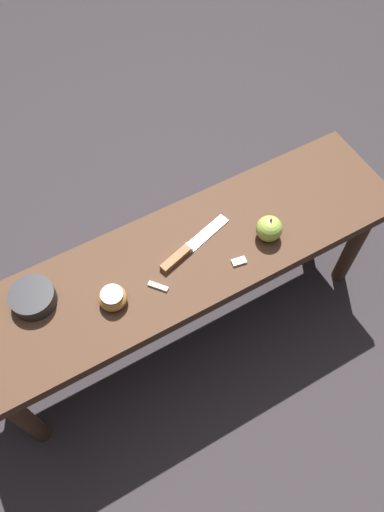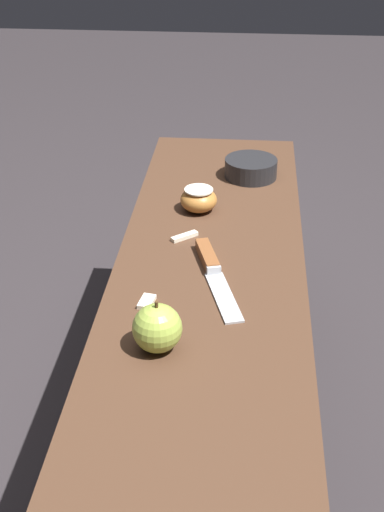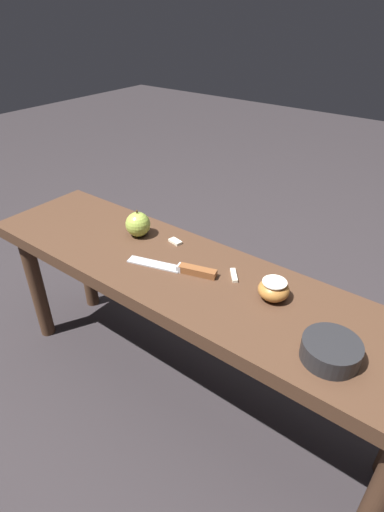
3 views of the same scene
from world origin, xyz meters
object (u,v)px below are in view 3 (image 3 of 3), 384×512
(knife, at_px, (185,269))
(apple_whole, at_px, (138,224))
(bowl, at_px, (331,350))
(wooden_bench, at_px, (186,291))
(apple_cut, at_px, (274,290))

(knife, height_order, apple_whole, apple_whole)
(bowl, bearing_deg, wooden_bench, 170.93)
(wooden_bench, relative_size, bowl, 11.05)
(knife, height_order, bowl, bowl)
(apple_whole, distance_m, bowl, 0.67)
(wooden_bench, distance_m, knife, 0.08)
(apple_whole, xyz_separation_m, bowl, (0.65, -0.13, -0.02))
(wooden_bench, xyz_separation_m, bowl, (0.42, -0.07, 0.09))
(wooden_bench, relative_size, apple_cut, 17.31)
(apple_whole, height_order, bowl, apple_whole)
(apple_whole, bearing_deg, wooden_bench, -15.01)
(knife, distance_m, bowl, 0.43)
(apple_whole, relative_size, bowl, 0.71)
(apple_whole, distance_m, apple_cut, 0.47)
(apple_whole, xyz_separation_m, apple_cut, (0.47, -0.02, -0.01))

